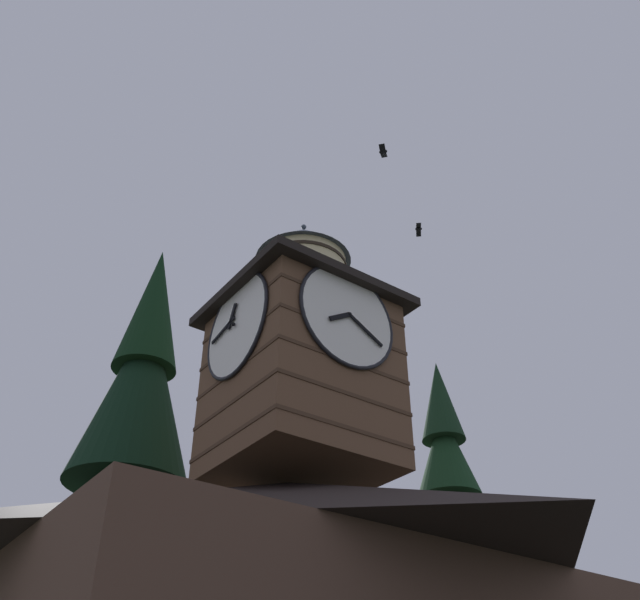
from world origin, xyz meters
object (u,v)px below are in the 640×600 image
(clock_tower, at_px, (301,358))
(flying_bird_low, at_px, (383,152))
(pine_tree_behind, at_px, (114,555))
(flying_bird_high, at_px, (419,229))

(clock_tower, relative_size, flying_bird_low, 14.69)
(pine_tree_behind, height_order, flying_bird_low, flying_bird_low)
(clock_tower, bearing_deg, pine_tree_behind, -67.91)
(flying_bird_high, xyz_separation_m, flying_bird_low, (3.43, 2.14, -0.12))
(clock_tower, distance_m, flying_bird_high, 8.04)
(clock_tower, height_order, flying_bird_high, flying_bird_high)
(flying_bird_high, bearing_deg, flying_bird_low, 32.00)
(pine_tree_behind, bearing_deg, clock_tower, 112.09)
(pine_tree_behind, relative_size, flying_bird_high, 26.80)
(pine_tree_behind, bearing_deg, flying_bird_low, 113.36)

